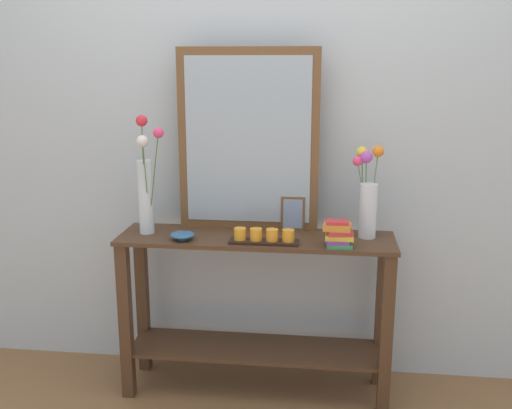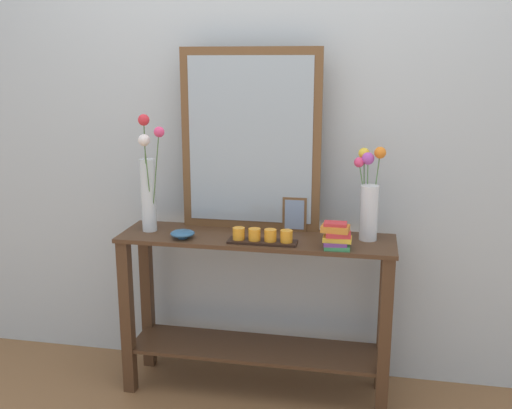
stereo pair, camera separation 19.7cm
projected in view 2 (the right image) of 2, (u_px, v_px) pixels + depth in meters
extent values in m
cube|color=brown|center=(256.00, 390.00, 2.98)|extent=(7.00, 6.00, 0.02)
cube|color=#B2BCC1|center=(267.00, 116.00, 2.94)|extent=(6.40, 0.08, 2.70)
cube|color=#472D1C|center=(256.00, 239.00, 2.79)|extent=(1.31, 0.34, 0.02)
cube|color=#472D1C|center=(256.00, 349.00, 2.93)|extent=(1.25, 0.30, 0.02)
cube|color=#472D1C|center=(127.00, 318.00, 2.88)|extent=(0.06, 0.06, 0.79)
cube|color=#472D1C|center=(385.00, 340.00, 2.65)|extent=(0.06, 0.06, 0.79)
cube|color=#472D1C|center=(147.00, 297.00, 3.13)|extent=(0.06, 0.06, 0.79)
cube|color=#472D1C|center=(384.00, 316.00, 2.90)|extent=(0.06, 0.06, 0.79)
cube|color=brown|center=(250.00, 140.00, 2.83)|extent=(0.68, 0.03, 0.88)
cube|color=#9EADB7|center=(250.00, 141.00, 2.82)|extent=(0.60, 0.00, 0.80)
cylinder|color=silver|center=(149.00, 195.00, 2.85)|extent=(0.07, 0.07, 0.36)
cylinder|color=#4C753D|center=(149.00, 185.00, 2.80)|extent=(0.01, 0.09, 0.44)
sphere|color=silver|center=(144.00, 140.00, 2.70)|extent=(0.06, 0.06, 0.06)
cylinder|color=#4C753D|center=(155.00, 181.00, 2.78)|extent=(0.10, 0.11, 0.48)
sphere|color=#EA4275|center=(159.00, 132.00, 2.66)|extent=(0.05, 0.05, 0.05)
cylinder|color=#4C753D|center=(146.00, 175.00, 2.79)|extent=(0.02, 0.05, 0.53)
sphere|color=red|center=(144.00, 120.00, 2.71)|extent=(0.05, 0.05, 0.05)
cylinder|color=silver|center=(369.00, 213.00, 2.71)|extent=(0.08, 0.08, 0.26)
cylinder|color=#4C753D|center=(374.00, 194.00, 2.71)|extent=(0.04, 0.05, 0.39)
sphere|color=orange|center=(380.00, 153.00, 2.68)|extent=(0.05, 0.05, 0.05)
cylinder|color=#4C753D|center=(364.00, 194.00, 2.74)|extent=(0.02, 0.06, 0.38)
sphere|color=yellow|center=(364.00, 153.00, 2.72)|extent=(0.05, 0.05, 0.05)
cylinder|color=#4C753D|center=(365.00, 199.00, 2.71)|extent=(0.07, 0.05, 0.34)
sphere|color=#EA4275|center=(359.00, 162.00, 2.70)|extent=(0.05, 0.05, 0.05)
cylinder|color=#4C753D|center=(367.00, 197.00, 2.72)|extent=(0.01, 0.03, 0.36)
sphere|color=#B24CB7|center=(368.00, 159.00, 2.69)|extent=(0.06, 0.06, 0.06)
cube|color=black|center=(262.00, 242.00, 2.69)|extent=(0.32, 0.09, 0.01)
cylinder|color=orange|center=(239.00, 233.00, 2.70)|extent=(0.06, 0.06, 0.05)
cylinder|color=orange|center=(254.00, 234.00, 2.69)|extent=(0.06, 0.06, 0.05)
cylinder|color=orange|center=(270.00, 235.00, 2.67)|extent=(0.06, 0.06, 0.05)
cylinder|color=orange|center=(286.00, 236.00, 2.66)|extent=(0.06, 0.06, 0.05)
cube|color=brown|center=(295.00, 214.00, 2.86)|extent=(0.12, 0.01, 0.17)
cube|color=#7E94B3|center=(294.00, 215.00, 2.85)|extent=(0.09, 0.00, 0.15)
cylinder|color=#2D5B84|center=(183.00, 237.00, 2.76)|extent=(0.05, 0.05, 0.01)
ellipsoid|color=#2D5B84|center=(183.00, 233.00, 2.76)|extent=(0.11, 0.11, 0.03)
cube|color=#388E56|center=(337.00, 247.00, 2.60)|extent=(0.12, 0.08, 0.02)
cube|color=#663884|center=(335.00, 243.00, 2.60)|extent=(0.11, 0.10, 0.02)
cube|color=gold|center=(337.00, 239.00, 2.60)|extent=(0.13, 0.07, 0.02)
cube|color=#C63338|center=(338.00, 234.00, 2.59)|extent=(0.11, 0.08, 0.02)
cube|color=orange|center=(335.00, 229.00, 2.60)|extent=(0.13, 0.10, 0.03)
cube|color=#C63338|center=(335.00, 224.00, 2.59)|extent=(0.10, 0.07, 0.01)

